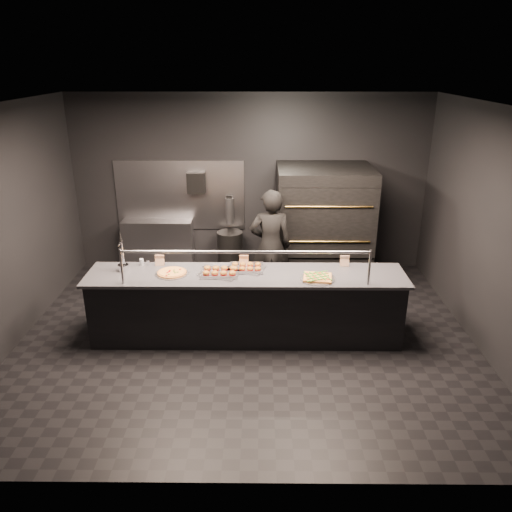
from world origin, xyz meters
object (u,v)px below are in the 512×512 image
Objects in this scene: towel_dispenser at (196,182)px; round_pizza at (172,273)px; pizza_oven at (323,225)px; fire_extinguisher at (229,210)px; beer_tap at (123,259)px; service_counter at (246,306)px; trash_bin at (230,252)px; slider_tray_b at (246,267)px; slider_tray_a at (220,272)px; worker at (270,246)px; square_pizza at (317,278)px; prep_shelf at (159,245)px.

round_pizza is (-0.05, -2.39, -0.61)m from towel_dispenser.
towel_dispenser is 2.47m from round_pizza.
fire_extinguisher is at bearing 162.11° from pizza_oven.
fire_extinguisher is 0.92× the size of beer_tap.
fire_extinguisher is at bearing 1.04° from towel_dispenser.
pizza_oven is (1.20, 1.90, 0.50)m from service_counter.
trash_bin is (0.61, 2.22, -0.57)m from round_pizza.
slider_tray_b is (1.60, 0.05, -0.13)m from beer_tap.
beer_tap is (-0.70, -2.29, -0.47)m from towel_dispenser.
slider_tray_a is 0.37m from slider_tray_b.
pizza_oven is at bearing 41.52° from round_pizza.
pizza_oven is 1.69m from trash_bin.
slider_tray_a is at bearing -89.90° from trash_bin.
pizza_oven is 1.14m from worker.
towel_dispenser is 0.79× the size of square_pizza.
pizza_oven is at bearing -17.89° from fire_extinguisher.
beer_tap is at bearing 170.65° from round_pizza.
pizza_oven reaches higher than worker.
square_pizza is 1.43m from worker.
beer_tap is 0.32× the size of worker.
prep_shelf reaches higher than trash_bin.
round_pizza is at bearing -138.48° from pizza_oven.
pizza_oven is 2.88m from prep_shelf.
slider_tray_a is (0.61, 0.01, 0.01)m from round_pizza.
pizza_oven is at bearing -11.74° from trash_bin.
square_pizza reaches higher than round_pizza.
service_counter reaches higher than slider_tray_a.
pizza_oven reaches higher than prep_shelf.
trash_bin is at bearing 99.37° from slider_tray_b.
worker is at bearing 60.02° from slider_tray_a.
beer_tap is at bearing -120.73° from trash_bin.
fire_extinguisher reaches higher than trash_bin.
prep_shelf is 1.65× the size of trash_bin.
fire_extinguisher is at bearing 61.44° from beer_tap.
slider_tray_b is (0.95, 0.15, 0.01)m from round_pizza.
prep_shelf is (-1.60, 2.32, -0.01)m from service_counter.
service_counter is 2.50m from fire_extinguisher.
pizza_oven is 2.23m from towel_dispenser.
slider_tray_b is 0.30× the size of worker.
worker is at bearing -61.04° from fire_extinguisher.
slider_tray_b is at bearing -68.12° from towel_dispenser.
service_counter is at bearing -0.64° from slider_tray_a.
service_counter reaches higher than prep_shelf.
towel_dispenser is 0.74m from fire_extinguisher.
fire_extinguisher is at bearing 3.66° from prep_shelf.
towel_dispenser reaches higher than prep_shelf.
round_pizza is at bearing 175.47° from square_pizza.
slider_tray_b is (0.35, -2.25, -0.11)m from fire_extinguisher.
fire_extinguisher is 0.72m from trash_bin.
trash_bin is at bearing 59.27° from beer_tap.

